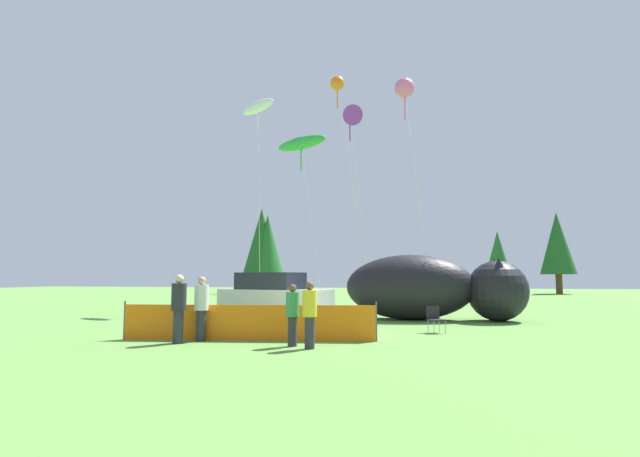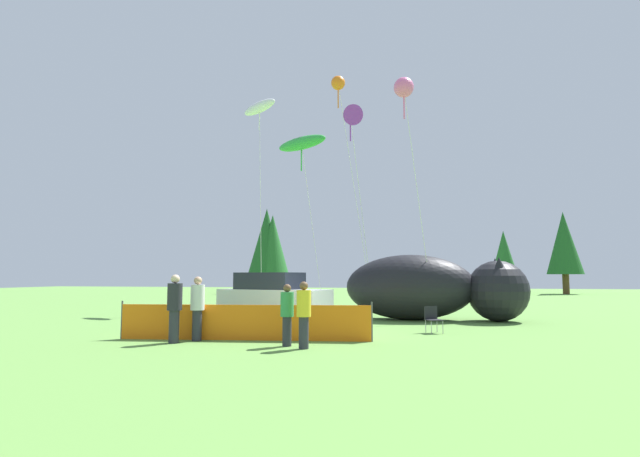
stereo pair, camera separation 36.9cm
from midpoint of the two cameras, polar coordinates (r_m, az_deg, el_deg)
The scene contains 18 objects.
ground_plane at distance 17.01m, azimuth -1.01°, elevation -11.68°, with size 120.00×120.00×0.00m, color #609342.
parked_car at distance 19.70m, azimuth -4.83°, elevation -7.98°, with size 4.62×2.80×1.98m.
folding_chair at distance 16.96m, azimuth 13.37°, elevation -9.85°, with size 0.64×0.64×0.85m.
inflatable_cat at distance 21.65m, azimuth 12.99°, elevation -6.83°, with size 7.53×2.88×2.75m.
safety_fence at distance 14.80m, azimuth -7.95°, elevation -10.59°, with size 7.34×1.02×1.12m.
spectator_in_green_shirt at distance 12.94m, azimuth -1.04°, elevation -9.51°, with size 0.37×0.37×1.71m.
spectator_in_black_shirt at distance 13.44m, azimuth -2.99°, elevation -9.53°, with size 0.36×0.36×1.63m.
spectator_in_red_shirt at distance 14.55m, azimuth -15.58°, elevation -8.47°, with size 0.41×0.41×1.89m.
spectator_in_white_shirt at distance 14.88m, azimuth -13.14°, elevation -8.57°, with size 0.40×0.40×1.83m.
kite_pink_octopus at distance 21.13m, azimuth 10.08°, elevation 15.46°, with size 1.43×1.95×9.81m.
kite_white_ghost at distance 28.65m, azimuth -6.55°, elevation 13.51°, with size 2.21×1.45×11.77m.
kite_orange_flower at distance 26.09m, azimuth 2.54°, elevation 16.05°, with size 1.87×1.78×11.87m.
kite_green_fish at distance 23.45m, azimuth -1.67°, elevation 9.66°, with size 2.96×2.16×8.36m.
kite_purple_delta at distance 24.43m, azimuth 3.93°, elevation 12.81°, with size 1.49×3.19×10.16m.
horizon_tree_east at distance 56.93m, azimuth 26.29°, elevation -1.52°, with size 3.53×3.53×8.42m.
horizon_tree_west at distance 54.50m, azimuth -5.93°, elevation -1.41°, with size 3.85×3.85×9.18m.
horizon_tree_mid at distance 54.16m, azimuth -5.25°, elevation -1.86°, with size 3.55×3.55×8.47m.
horizon_tree_northeast at distance 56.93m, azimuth 20.45°, elevation -2.82°, with size 2.80×2.80×6.67m.
Camera 2 is at (4.12, -16.41, 1.85)m, focal length 28.00 mm.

